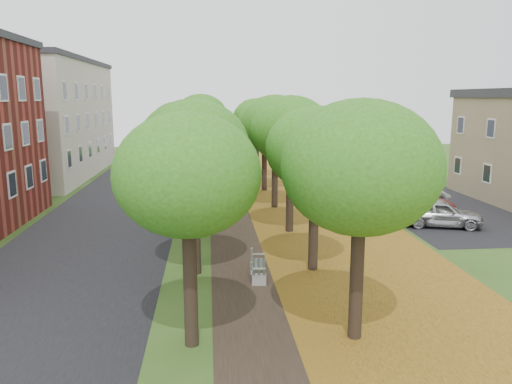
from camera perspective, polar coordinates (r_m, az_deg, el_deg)
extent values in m
plane|color=#2D4C19|center=(15.23, 1.33, -16.67)|extent=(120.00, 120.00, 0.00)
cube|color=black|center=(29.86, -16.69, -3.28)|extent=(8.00, 70.00, 0.01)
cube|color=black|center=(29.32, -2.14, -3.08)|extent=(3.20, 70.00, 0.01)
cube|color=#A56E1E|center=(30.01, 7.44, -2.83)|extent=(7.50, 70.00, 0.01)
cube|color=black|center=(33.82, 21.25, -1.95)|extent=(9.00, 16.00, 0.01)
cylinder|color=black|center=(14.40, -7.51, -10.39)|extent=(0.40, 0.40, 3.69)
ellipsoid|color=#306314|center=(13.58, -7.84, 2.33)|extent=(4.19, 4.19, 3.56)
cylinder|color=black|center=(20.11, -6.94, -4.22)|extent=(0.40, 0.40, 3.69)
ellipsoid|color=#306314|center=(19.53, -7.16, 4.90)|extent=(4.19, 4.19, 3.56)
cylinder|color=black|center=(25.95, -6.63, -0.81)|extent=(0.40, 0.40, 3.69)
ellipsoid|color=#306314|center=(25.50, -6.79, 6.26)|extent=(4.19, 4.19, 3.56)
cylinder|color=black|center=(31.85, -6.44, 1.35)|extent=(0.40, 0.40, 3.69)
ellipsoid|color=#306314|center=(31.49, -6.56, 7.11)|extent=(4.19, 4.19, 3.56)
cylinder|color=black|center=(37.78, -6.30, 2.83)|extent=(0.40, 0.40, 3.69)
ellipsoid|color=#306314|center=(37.48, -6.41, 7.69)|extent=(4.19, 4.19, 3.56)
cylinder|color=black|center=(43.73, -6.21, 3.91)|extent=(0.40, 0.40, 3.69)
ellipsoid|color=#306314|center=(43.47, -6.29, 8.11)|extent=(4.19, 4.19, 3.56)
cylinder|color=black|center=(14.99, 11.42, -9.64)|extent=(0.40, 0.40, 3.69)
ellipsoid|color=#306314|center=(14.21, 11.90, 2.57)|extent=(4.19, 4.19, 3.56)
cylinder|color=black|center=(20.54, 6.60, -3.90)|extent=(0.40, 0.40, 3.69)
ellipsoid|color=#306314|center=(19.97, 6.79, 5.03)|extent=(4.19, 4.19, 3.56)
cylinder|color=black|center=(26.28, 3.88, -0.61)|extent=(0.40, 0.40, 3.69)
ellipsoid|color=#306314|center=(25.85, 3.97, 6.37)|extent=(4.19, 4.19, 3.56)
cylinder|color=black|center=(32.12, 2.15, 1.49)|extent=(0.40, 0.40, 3.69)
ellipsoid|color=#306314|center=(31.77, 2.20, 7.21)|extent=(4.19, 4.19, 3.56)
cylinder|color=black|center=(38.01, 0.96, 2.94)|extent=(0.40, 0.40, 3.69)
ellipsoid|color=#306314|center=(37.71, 0.97, 7.77)|extent=(4.19, 4.19, 3.56)
cylinder|color=black|center=(43.93, 0.08, 4.01)|extent=(0.40, 0.40, 3.69)
ellipsoid|color=#306314|center=(43.67, 0.08, 8.18)|extent=(4.19, 4.19, 3.56)
cube|color=beige|center=(48.94, -24.00, 7.49)|extent=(10.00, 20.00, 10.00)
cube|color=#2D2D33|center=(49.00, -24.48, 13.56)|extent=(10.30, 20.30, 0.40)
cube|color=#26302A|center=(19.87, 0.32, -8.42)|extent=(0.67, 1.99, 0.04)
cube|color=#26302A|center=(19.77, -0.50, -7.62)|extent=(0.22, 1.94, 0.28)
cube|color=silver|center=(19.12, 0.34, -9.98)|extent=(0.54, 0.11, 0.49)
cube|color=silver|center=(20.79, 0.29, -8.25)|extent=(0.54, 0.11, 0.49)
cube|color=silver|center=(18.97, 0.35, -8.74)|extent=(0.49, 0.11, 0.04)
cube|color=silver|center=(20.65, 0.29, -7.10)|extent=(0.49, 0.11, 0.04)
imported|color=#A7A7AC|center=(29.24, 20.27, -2.27)|extent=(4.77, 2.93, 1.52)
imported|color=maroon|center=(31.69, 18.13, -1.30)|extent=(4.39, 2.39, 1.37)
imported|color=#35353A|center=(33.54, 16.74, -0.48)|extent=(5.31, 2.65, 1.48)
imported|color=white|center=(34.92, 17.17, -0.06)|extent=(5.49, 2.76, 1.49)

